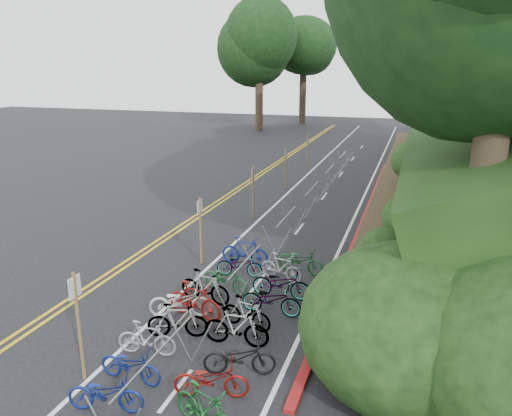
{
  "coord_description": "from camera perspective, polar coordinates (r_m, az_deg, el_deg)",
  "views": [
    {
      "loc": [
        7.78,
        -10.56,
        7.02
      ],
      "look_at": [
        1.63,
        8.3,
        1.3
      ],
      "focal_mm": 35.0,
      "sensor_mm": 36.0,
      "label": 1
    }
  ],
  "objects": [
    {
      "name": "ground",
      "position": [
        14.88,
        -16.5,
        -12.8
      ],
      "size": [
        120.0,
        120.0,
        0.0
      ],
      "primitive_type": "plane",
      "color": "black",
      "rests_on": "ground"
    },
    {
      "name": "road_markings",
      "position": [
        22.96,
        -0.98,
        -1.71
      ],
      "size": [
        7.47,
        80.0,
        0.01
      ],
      "color": "gold",
      "rests_on": "ground"
    },
    {
      "name": "red_curb",
      "position": [
        23.7,
        12.22,
        -1.39
      ],
      "size": [
        0.25,
        28.0,
        0.1
      ],
      "primitive_type": "cube",
      "color": "maroon",
      "rests_on": "ground"
    },
    {
      "name": "bike_rack_front",
      "position": [
        11.17,
        -11.21,
        -17.34
      ],
      "size": [
        1.18,
        3.42,
        1.25
      ],
      "color": "gray",
      "rests_on": "ground"
    },
    {
      "name": "bike_racks_rest",
      "position": [
        24.82,
        6.39,
        1.6
      ],
      "size": [
        1.14,
        23.0,
        1.17
      ],
      "color": "gray",
      "rests_on": "ground"
    },
    {
      "name": "signpost_near",
      "position": [
        12.11,
        -19.65,
        -11.92
      ],
      "size": [
        0.08,
        0.4,
        2.67
      ],
      "color": "brown",
      "rests_on": "ground"
    },
    {
      "name": "signposts_rest",
      "position": [
        26.19,
        1.73,
        3.76
      ],
      "size": [
        0.08,
        18.4,
        2.5
      ],
      "color": "brown",
      "rests_on": "ground"
    },
    {
      "name": "bike_front",
      "position": [
        14.73,
        -8.65,
        -10.49
      ],
      "size": [
        1.2,
        1.92,
        0.95
      ],
      "primitive_type": "imported",
      "rotation": [
        0.0,
        0.0,
        1.91
      ],
      "color": "beige",
      "rests_on": "ground"
    },
    {
      "name": "bike_valet",
      "position": [
        14.29,
        -3.22,
        -11.2
      ],
      "size": [
        3.33,
        10.18,
        1.08
      ],
      "color": "navy",
      "rests_on": "ground"
    }
  ]
}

